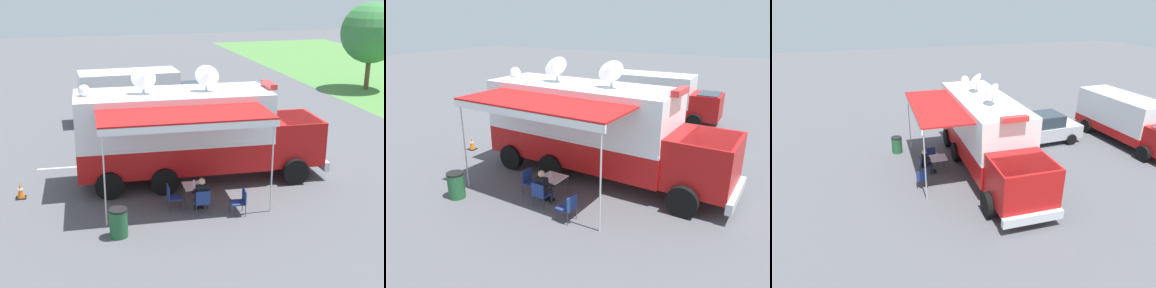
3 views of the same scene
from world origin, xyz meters
The scene contains 14 objects.
ground_plane centered at (0.00, 0.00, 0.00)m, with size 100.00×100.00×0.00m, color #515156.
lot_stripe centered at (-2.43, -2.78, 0.00)m, with size 0.12×4.80×0.01m, color silver.
command_truck centered at (0.07, 0.75, 1.95)m, with size 5.12×9.59×4.53m.
folding_table centered at (2.37, 0.23, 0.67)m, with size 0.84×0.84×0.73m.
water_bottle centered at (2.42, 0.18, 0.83)m, with size 0.07×0.07×0.22m.
folding_chair_at_table centered at (3.17, 0.28, 0.51)m, with size 0.50×0.50×0.87m.
folding_chair_beside_table centered at (2.54, -0.62, 0.51)m, with size 0.50×0.50×0.87m.
folding_chair_spare_by_truck centered at (3.45, 1.52, 0.51)m, with size 0.53×0.53×0.87m.
seated_responder centered at (2.98, 0.29, 0.65)m, with size 0.67×0.57×1.25m.
trash_bin centered at (4.03, -2.59, 0.46)m, with size 0.57×0.57×0.91m.
traffic_cone centered at (0.31, -5.65, 0.28)m, with size 0.36×0.36×0.58m.
support_truck centered at (-9.08, 0.05, 1.39)m, with size 2.48×6.85×2.70m.
car_behind_truck centered at (-4.49, -1.36, 0.88)m, with size 4.23×2.08×1.76m.
tree_far_left centered at (-13.30, 16.45, 3.82)m, with size 4.06×4.06×5.86m.
Camera 1 is at (18.64, -3.95, 7.69)m, focal length 49.51 mm.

